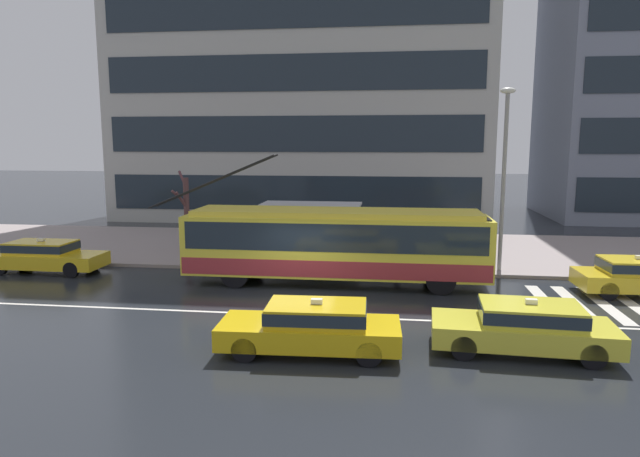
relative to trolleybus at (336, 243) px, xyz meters
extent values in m
plane|color=#212429|center=(-1.05, -2.88, -1.54)|extent=(160.00, 160.00, 0.00)
cube|color=gray|center=(-1.05, 6.60, -1.47)|extent=(80.00, 10.00, 0.14)
cube|color=beige|center=(7.18, -1.64, -1.53)|extent=(0.44, 4.40, 0.01)
cube|color=beige|center=(8.08, -1.64, -1.53)|extent=(0.44, 4.40, 0.01)
cube|color=beige|center=(8.98, -1.64, -1.53)|extent=(0.44, 4.40, 0.01)
cube|color=beige|center=(9.88, -1.64, -1.53)|extent=(0.44, 4.40, 0.01)
cube|color=silver|center=(-1.05, -4.08, -1.53)|extent=(72.00, 0.14, 0.01)
cube|color=yellow|center=(-0.02, 0.00, -0.04)|extent=(11.15, 2.49, 2.16)
cube|color=yellow|center=(-0.02, 0.00, 1.14)|extent=(10.48, 2.24, 0.20)
cube|color=#1E2833|center=(-0.02, 0.00, 0.39)|extent=(10.71, 2.52, 0.99)
cube|color=#A32F35|center=(-0.02, 0.00, -0.73)|extent=(11.04, 2.52, 0.61)
cube|color=#1E2833|center=(5.51, 0.00, 0.39)|extent=(0.12, 2.18, 1.08)
cube|color=black|center=(5.36, 0.00, 0.94)|extent=(0.16, 1.88, 0.28)
cylinder|color=black|center=(-4.68, 0.35, 2.24)|extent=(4.89, 0.06, 2.06)
cylinder|color=black|center=(-4.68, -0.35, 2.24)|extent=(4.89, 0.06, 2.06)
cylinder|color=black|center=(3.77, 1.09, -1.02)|extent=(1.04, 0.30, 1.04)
cylinder|color=black|center=(3.77, -1.09, -1.02)|extent=(1.04, 0.30, 1.04)
cylinder|color=black|center=(-3.59, 1.09, -1.02)|extent=(1.04, 0.30, 1.04)
cylinder|color=black|center=(-3.59, -1.09, -1.02)|extent=(1.04, 0.30, 1.04)
cube|color=yellow|center=(10.54, -0.25, -0.52)|extent=(2.39, 1.62, 0.48)
cube|color=#1E2833|center=(10.54, -0.25, -0.49)|extent=(2.44, 1.64, 0.31)
cube|color=silver|center=(10.54, -0.25, -0.21)|extent=(0.28, 0.17, 0.12)
cylinder|color=black|center=(9.25, 0.51, -1.23)|extent=(0.63, 0.22, 0.62)
cylinder|color=black|center=(9.30, -1.09, -1.23)|extent=(0.63, 0.22, 0.62)
cube|color=gold|center=(5.35, -6.34, -1.03)|extent=(4.55, 2.04, 0.55)
cube|color=gold|center=(5.53, -6.35, -0.52)|extent=(2.49, 1.67, 0.48)
cube|color=#1E2833|center=(5.53, -6.35, -0.49)|extent=(2.53, 1.69, 0.31)
cube|color=silver|center=(5.53, -6.35, -0.21)|extent=(0.29, 0.18, 0.12)
cylinder|color=black|center=(3.84, -7.06, -1.23)|extent=(0.63, 0.23, 0.62)
cylinder|color=black|center=(3.93, -5.47, -1.23)|extent=(0.63, 0.23, 0.62)
cylinder|color=black|center=(6.77, -7.22, -1.23)|extent=(0.63, 0.23, 0.62)
cylinder|color=black|center=(6.86, -5.63, -1.23)|extent=(0.63, 0.23, 0.62)
cube|color=yellow|center=(-11.91, 0.33, -1.03)|extent=(4.65, 1.74, 0.55)
cube|color=yellow|center=(-12.09, 0.33, -0.52)|extent=(2.51, 1.49, 0.48)
cube|color=#1E2833|center=(-12.09, 0.33, -0.49)|extent=(2.56, 1.51, 0.31)
cube|color=silver|center=(-12.09, 0.33, -0.21)|extent=(0.28, 0.16, 0.12)
cylinder|color=black|center=(-10.37, 1.10, -1.23)|extent=(0.62, 0.20, 0.62)
cylinder|color=black|center=(-10.37, -0.44, -1.23)|extent=(0.62, 0.20, 0.62)
cylinder|color=black|center=(-13.44, 1.10, -1.23)|extent=(0.62, 0.20, 0.62)
cylinder|color=black|center=(-13.44, -0.43, -1.23)|extent=(0.62, 0.20, 0.62)
cube|color=gold|center=(0.05, -7.04, -1.03)|extent=(4.59, 1.92, 0.55)
cube|color=gold|center=(0.23, -7.03, -0.52)|extent=(2.50, 1.60, 0.48)
cube|color=#1E2833|center=(0.23, -7.03, -0.49)|extent=(2.54, 1.61, 0.31)
cube|color=silver|center=(0.23, -7.03, -0.21)|extent=(0.29, 0.17, 0.12)
cylinder|color=black|center=(-1.41, -7.87, -1.23)|extent=(0.63, 0.22, 0.62)
cylinder|color=black|center=(-1.47, -6.33, -1.23)|extent=(0.63, 0.22, 0.62)
cylinder|color=black|center=(1.57, -7.76, -1.23)|extent=(0.63, 0.22, 0.62)
cylinder|color=black|center=(1.51, -6.21, -1.23)|extent=(0.63, 0.22, 0.62)
cylinder|color=gray|center=(0.58, 2.38, -0.18)|extent=(0.08, 0.08, 2.44)
cylinder|color=gray|center=(-3.37, 2.38, -0.18)|extent=(0.08, 0.08, 2.44)
cylinder|color=gray|center=(0.58, 3.97, -0.18)|extent=(0.08, 0.08, 2.44)
cylinder|color=gray|center=(-3.37, 3.97, -0.18)|extent=(0.08, 0.08, 2.44)
cube|color=#99ADB2|center=(-1.40, 3.97, -0.13)|extent=(3.75, 0.04, 1.95)
cube|color=#B2B2B7|center=(-1.40, 3.18, 1.08)|extent=(4.25, 1.88, 0.08)
cube|color=brown|center=(-1.40, 3.57, -0.95)|extent=(2.77, 0.36, 0.08)
cylinder|color=black|center=(-4.59, 4.46, -1.00)|extent=(0.14, 0.14, 0.79)
cylinder|color=black|center=(-4.61, 4.30, -1.00)|extent=(0.14, 0.14, 0.79)
cylinder|color=gray|center=(-4.60, 4.38, -0.31)|extent=(0.39, 0.39, 0.59)
sphere|color=tan|center=(-4.60, 4.38, 0.10)|extent=(0.23, 0.23, 0.23)
cone|color=#D33265|center=(-4.61, 4.26, 0.39)|extent=(1.27, 1.27, 0.31)
cylinder|color=#333333|center=(-4.61, 4.26, -0.14)|extent=(0.02, 0.02, 0.76)
cylinder|color=#2E2B4D|center=(2.31, 3.02, -1.00)|extent=(0.14, 0.14, 0.79)
cylinder|color=#2E2B4D|center=(2.25, 2.87, -1.00)|extent=(0.14, 0.14, 0.79)
cylinder|color=gray|center=(2.28, 2.95, -0.33)|extent=(0.46, 0.46, 0.55)
sphere|color=tan|center=(2.28, 2.95, 0.06)|extent=(0.22, 0.22, 0.22)
cylinder|color=gray|center=(6.39, 2.49, 2.08)|extent=(0.16, 0.16, 6.96)
ellipsoid|color=silver|center=(6.39, 2.49, 5.68)|extent=(0.60, 0.32, 0.24)
cylinder|color=brown|center=(-7.55, 4.70, 0.34)|extent=(0.26, 0.26, 3.47)
cylinder|color=brown|center=(-7.67, 4.41, 1.05)|extent=(0.39, 0.71, 0.87)
cylinder|color=brown|center=(-7.78, 4.44, 1.17)|extent=(0.62, 0.66, 0.75)
cylinder|color=brown|center=(-7.77, 4.89, 2.01)|extent=(0.59, 0.53, 0.76)
cube|color=#AFAFA9|center=(-4.35, 19.52, 13.34)|extent=(25.01, 10.14, 29.75)
cube|color=#1E2833|center=(-4.35, 14.42, 0.51)|extent=(23.51, 0.06, 2.23)
cube|color=#1E2833|center=(-4.35, 14.42, 4.23)|extent=(23.51, 0.06, 2.23)
cube|color=#1E2833|center=(-4.35, 14.42, 7.94)|extent=(23.51, 0.06, 2.23)
cube|color=#1E2833|center=(-4.35, 14.42, 11.66)|extent=(23.51, 0.06, 2.23)
camera|label=1|loc=(2.05, -20.37, 3.71)|focal=31.39mm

